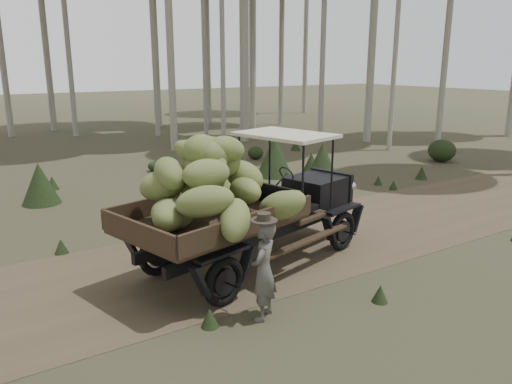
% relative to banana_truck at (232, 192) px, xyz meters
% --- Properties ---
extents(ground, '(120.00, 120.00, 0.00)m').
position_rel_banana_truck_xyz_m(ground, '(2.65, 0.57, -1.55)').
color(ground, '#473D2B').
rests_on(ground, ground).
extents(dirt_track, '(70.00, 4.00, 0.01)m').
position_rel_banana_truck_xyz_m(dirt_track, '(2.65, 0.57, -1.55)').
color(dirt_track, brown).
rests_on(dirt_track, ground).
extents(banana_truck, '(5.61, 3.36, 2.70)m').
position_rel_banana_truck_xyz_m(banana_truck, '(0.00, 0.00, 0.00)').
color(banana_truck, black).
rests_on(banana_truck, ground).
extents(farmer, '(0.67, 0.63, 1.68)m').
position_rel_banana_truck_xyz_m(farmer, '(-0.49, -1.78, -0.75)').
color(farmer, '#4F4D48').
rests_on(farmer, ground).
extents(undergrowth, '(23.17, 23.68, 1.40)m').
position_rel_banana_truck_xyz_m(undergrowth, '(3.67, 0.42, -1.03)').
color(undergrowth, '#233319').
rests_on(undergrowth, ground).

